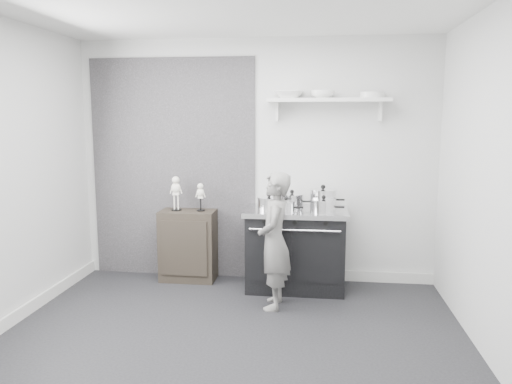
# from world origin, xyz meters

# --- Properties ---
(ground) EXTENTS (4.00, 4.00, 0.00)m
(ground) POSITION_xyz_m (0.00, 0.00, 0.00)
(ground) COLOR black
(ground) RESTS_ON ground
(room_shell) EXTENTS (4.02, 3.62, 2.71)m
(room_shell) POSITION_xyz_m (-0.09, 0.15, 1.64)
(room_shell) COLOR silver
(room_shell) RESTS_ON ground
(wall_shelf) EXTENTS (1.30, 0.26, 0.24)m
(wall_shelf) POSITION_xyz_m (0.80, 1.68, 2.01)
(wall_shelf) COLOR silver
(wall_shelf) RESTS_ON room_shell
(stove) EXTENTS (1.09, 0.68, 0.87)m
(stove) POSITION_xyz_m (0.48, 1.48, 0.44)
(stove) COLOR black
(stove) RESTS_ON ground
(side_cabinet) EXTENTS (0.62, 0.36, 0.80)m
(side_cabinet) POSITION_xyz_m (-0.74, 1.61, 0.40)
(side_cabinet) COLOR black
(side_cabinet) RESTS_ON ground
(child) EXTENTS (0.32, 0.49, 1.33)m
(child) POSITION_xyz_m (0.30, 0.90, 0.66)
(child) COLOR slate
(child) RESTS_ON ground
(pot_front_left) EXTENTS (0.33, 0.25, 0.18)m
(pot_front_left) POSITION_xyz_m (0.20, 1.40, 0.94)
(pot_front_left) COLOR silver
(pot_front_left) RESTS_ON stove
(pot_back_left) EXTENTS (0.35, 0.26, 0.19)m
(pot_back_left) POSITION_xyz_m (0.43, 1.58, 0.95)
(pot_back_left) COLOR silver
(pot_back_left) RESTS_ON stove
(pot_back_right) EXTENTS (0.38, 0.29, 0.26)m
(pot_back_right) POSITION_xyz_m (0.76, 1.57, 0.98)
(pot_back_right) COLOR silver
(pot_back_right) RESTS_ON stove
(pot_front_right) EXTENTS (0.34, 0.25, 0.18)m
(pot_front_right) POSITION_xyz_m (0.77, 1.31, 0.94)
(pot_front_right) COLOR silver
(pot_front_right) RESTS_ON stove
(pot_front_center) EXTENTS (0.28, 0.19, 0.15)m
(pot_front_center) POSITION_xyz_m (0.38, 1.31, 0.93)
(pot_front_center) COLOR silver
(pot_front_center) RESTS_ON stove
(skeleton_full) EXTENTS (0.12, 0.08, 0.44)m
(skeleton_full) POSITION_xyz_m (-0.87, 1.61, 1.02)
(skeleton_full) COLOR white
(skeleton_full) RESTS_ON side_cabinet
(skeleton_torso) EXTENTS (0.10, 0.06, 0.36)m
(skeleton_torso) POSITION_xyz_m (-0.59, 1.61, 0.98)
(skeleton_torso) COLOR white
(skeleton_torso) RESTS_ON side_cabinet
(bowl_large) EXTENTS (0.32, 0.32, 0.08)m
(bowl_large) POSITION_xyz_m (0.38, 1.67, 2.08)
(bowl_large) COLOR white
(bowl_large) RESTS_ON wall_shelf
(bowl_small) EXTENTS (0.25, 0.25, 0.08)m
(bowl_small) POSITION_xyz_m (0.74, 1.67, 2.08)
(bowl_small) COLOR white
(bowl_small) RESTS_ON wall_shelf
(plate_stack) EXTENTS (0.25, 0.25, 0.06)m
(plate_stack) POSITION_xyz_m (1.25, 1.67, 2.07)
(plate_stack) COLOR silver
(plate_stack) RESTS_ON wall_shelf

